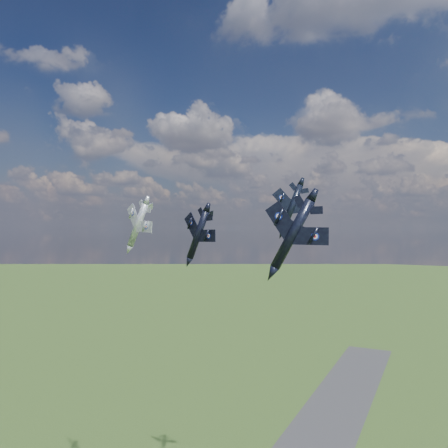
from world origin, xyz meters
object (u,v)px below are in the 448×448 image
at_px(jet_lead_navy, 198,235).
at_px(jet_right_navy, 293,234).
at_px(jet_high_navy, 292,207).
at_px(jet_left_silver, 138,225).

height_order(jet_lead_navy, jet_right_navy, jet_right_navy).
bearing_deg(jet_lead_navy, jet_right_navy, -18.65).
bearing_deg(jet_high_navy, jet_right_navy, -92.68).
bearing_deg(jet_high_navy, jet_lead_navy, -150.03).
height_order(jet_lead_navy, jet_left_silver, jet_left_silver).
bearing_deg(jet_right_navy, jet_high_navy, 105.38).
bearing_deg(jet_high_navy, jet_left_silver, -174.60).
relative_size(jet_lead_navy, jet_left_silver, 0.97).
xyz_separation_m(jet_high_navy, jet_left_silver, (-32.21, -15.46, -4.05)).
distance_m(jet_high_navy, jet_left_silver, 35.96).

